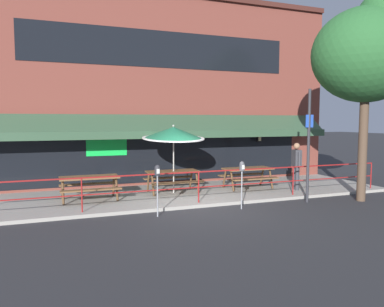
{
  "coord_description": "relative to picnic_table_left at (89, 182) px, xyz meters",
  "views": [
    {
      "loc": [
        -4.19,
        -10.22,
        2.61
      ],
      "look_at": [
        0.27,
        1.6,
        1.5
      ],
      "focal_mm": 35.0,
      "sensor_mm": 36.0,
      "label": 1
    }
  ],
  "objects": [
    {
      "name": "ground_plane",
      "position": [
        3.11,
        -1.78,
        -0.71
      ],
      "size": [
        120.0,
        120.0,
        0.0
      ],
      "primitive_type": "plane",
      "color": "#2D2D30"
    },
    {
      "name": "patio_deck",
      "position": [
        3.11,
        0.22,
        -0.66
      ],
      "size": [
        15.0,
        4.0,
        0.1
      ],
      "primitive_type": "cube",
      "color": "#9E998E",
      "rests_on": "ground"
    },
    {
      "name": "restaurant_building",
      "position": [
        3.11,
        2.44,
        3.09
      ],
      "size": [
        15.0,
        1.6,
        7.65
      ],
      "color": "brown",
      "rests_on": "ground"
    },
    {
      "name": "patio_railing",
      "position": [
        3.11,
        -1.48,
        0.09
      ],
      "size": [
        13.84,
        0.04,
        0.97
      ],
      "color": "maroon",
      "rests_on": "patio_deck"
    },
    {
      "name": "picnic_table_left",
      "position": [
        0.0,
        0.0,
        0.0
      ],
      "size": [
        1.8,
        1.42,
        0.76
      ],
      "color": "brown",
      "rests_on": "patio_deck"
    },
    {
      "name": "picnic_table_centre",
      "position": [
        2.86,
        0.34,
        0.0
      ],
      "size": [
        1.8,
        1.42,
        0.76
      ],
      "color": "brown",
      "rests_on": "patio_deck"
    },
    {
      "name": "picnic_table_right",
      "position": [
        5.71,
        0.13,
        0.0
      ],
      "size": [
        1.8,
        1.42,
        0.76
      ],
      "color": "brown",
      "rests_on": "patio_deck"
    },
    {
      "name": "patio_umbrella_centre",
      "position": [
        2.86,
        0.24,
        1.47
      ],
      "size": [
        2.14,
        2.14,
        2.38
      ],
      "color": "#B7B2A8",
      "rests_on": "patio_deck"
    },
    {
      "name": "pedestrian_walking",
      "position": [
        7.22,
        -0.74,
        0.35
      ],
      "size": [
        0.32,
        0.61,
        1.71
      ],
      "color": "#333338",
      "rests_on": "patio_deck"
    },
    {
      "name": "parking_meter_near",
      "position": [
        1.57,
        -2.32,
        0.44
      ],
      "size": [
        0.15,
        0.16,
        1.42
      ],
      "color": "gray",
      "rests_on": "ground"
    },
    {
      "name": "parking_meter_far",
      "position": [
        4.13,
        -2.34,
        0.44
      ],
      "size": [
        0.15,
        0.16,
        1.42
      ],
      "color": "gray",
      "rests_on": "ground"
    },
    {
      "name": "street_sign_pole",
      "position": [
        6.56,
        -2.23,
        1.15
      ],
      "size": [
        0.28,
        0.09,
        3.61
      ],
      "color": "#2D2D33",
      "rests_on": "ground"
    },
    {
      "name": "street_tree_curbside",
      "position": [
        8.44,
        -2.75,
        4.16
      ],
      "size": [
        3.51,
        3.16,
        6.7
      ],
      "color": "brown",
      "rests_on": "ground"
    }
  ]
}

